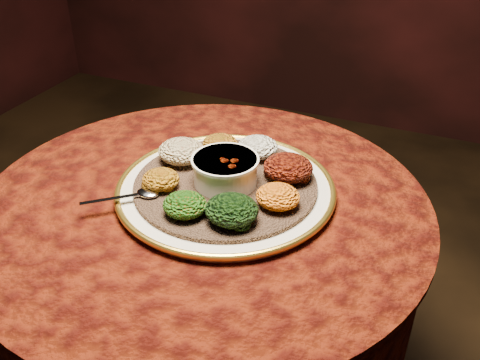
% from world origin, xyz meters
% --- Properties ---
extents(table, '(0.96, 0.96, 0.73)m').
position_xyz_m(table, '(0.00, 0.00, 0.55)').
color(table, black).
rests_on(table, ground).
extents(platter, '(0.47, 0.47, 0.02)m').
position_xyz_m(platter, '(0.04, 0.04, 0.75)').
color(platter, beige).
rests_on(platter, table).
extents(injera, '(0.48, 0.48, 0.01)m').
position_xyz_m(injera, '(0.04, 0.04, 0.76)').
color(injera, brown).
rests_on(injera, platter).
extents(stew_bowl, '(0.14, 0.14, 0.06)m').
position_xyz_m(stew_bowl, '(0.04, 0.04, 0.80)').
color(stew_bowl, white).
rests_on(stew_bowl, injera).
extents(spoon, '(0.13, 0.11, 0.01)m').
position_xyz_m(spoon, '(-0.10, -0.08, 0.77)').
color(spoon, silver).
rests_on(spoon, injera).
extents(portion_ayib, '(0.09, 0.09, 0.05)m').
position_xyz_m(portion_ayib, '(0.06, 0.17, 0.78)').
color(portion_ayib, white).
rests_on(portion_ayib, injera).
extents(portion_kitfo, '(0.11, 0.10, 0.05)m').
position_xyz_m(portion_kitfo, '(0.15, 0.11, 0.79)').
color(portion_kitfo, black).
rests_on(portion_kitfo, injera).
extents(portion_tikil, '(0.09, 0.08, 0.04)m').
position_xyz_m(portion_tikil, '(0.17, 0.00, 0.78)').
color(portion_tikil, '#A87C0E').
rests_on(portion_tikil, injera).
extents(portion_gomen, '(0.10, 0.10, 0.05)m').
position_xyz_m(portion_gomen, '(0.10, -0.08, 0.79)').
color(portion_gomen, black).
rests_on(portion_gomen, injera).
extents(portion_mixveg, '(0.09, 0.08, 0.04)m').
position_xyz_m(portion_mixveg, '(0.01, -0.10, 0.78)').
color(portion_mixveg, '#942D09').
rests_on(portion_mixveg, injera).
extents(portion_kik, '(0.08, 0.08, 0.04)m').
position_xyz_m(portion_kik, '(-0.08, -0.03, 0.78)').
color(portion_kik, '#9A640D').
rests_on(portion_kik, injera).
extents(portion_timatim, '(0.11, 0.10, 0.05)m').
position_xyz_m(portion_timatim, '(-0.09, 0.08, 0.79)').
color(portion_timatim, maroon).
rests_on(portion_timatim, injera).
extents(portion_shiro, '(0.08, 0.08, 0.04)m').
position_xyz_m(portion_shiro, '(-0.03, 0.15, 0.78)').
color(portion_shiro, '#954E11').
rests_on(portion_shiro, injera).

